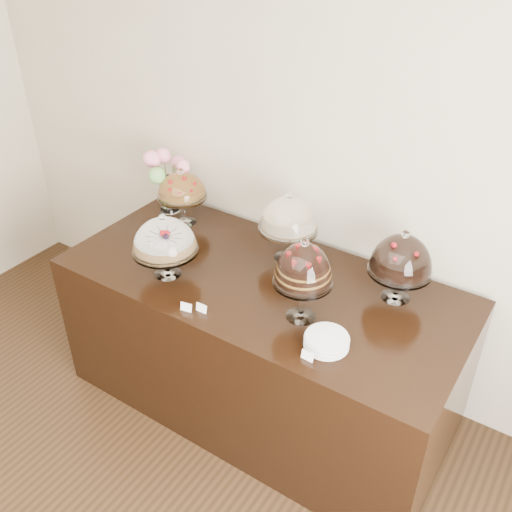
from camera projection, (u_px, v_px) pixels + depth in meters
The scene contains 12 objects.
wall_back at pixel (316, 141), 3.11m from camera, with size 5.00×0.04×3.00m, color #BDB198.
display_counter at pixel (261, 343), 3.29m from camera, with size 2.20×1.00×0.90m, color black.
cake_stand_sugar_sponge at pixel (164, 238), 2.97m from camera, with size 0.35×0.35×0.37m.
cake_stand_choco_layer at pixel (303, 268), 2.63m from camera, with size 0.29×0.29×0.45m.
cake_stand_cheesecake at pixel (289, 217), 3.09m from camera, with size 0.33×0.33×0.41m.
cake_stand_dark_choco at pixel (402, 258), 2.79m from camera, with size 0.32×0.32×0.40m.
cake_stand_fruit_tart at pixel (182, 188), 3.44m from camera, with size 0.31×0.31×0.36m.
flower_vase at pixel (166, 175), 3.56m from camera, with size 0.29×0.30×0.41m.
plate_stack at pixel (327, 341), 2.59m from camera, with size 0.20×0.20×0.06m.
price_card_left at pixel (186, 307), 2.82m from camera, with size 0.06×0.01×0.04m, color white.
price_card_right at pixel (307, 356), 2.53m from camera, with size 0.06×0.01×0.04m, color white.
price_card_extra at pixel (201, 308), 2.81m from camera, with size 0.06×0.01×0.04m, color white.
Camera 1 is at (1.35, 0.36, 2.67)m, focal length 40.00 mm.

